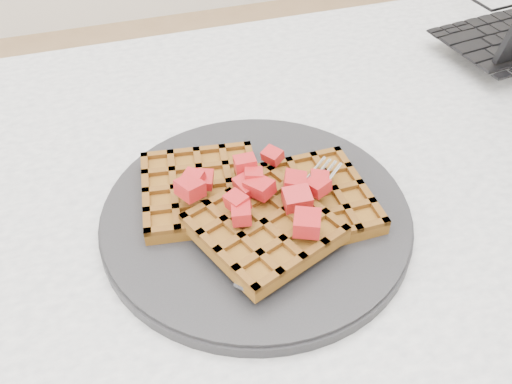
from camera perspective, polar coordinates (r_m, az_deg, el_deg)
table at (r=0.68m, az=8.78°, el=-7.25°), size 1.20×0.80×0.75m
plate at (r=0.56m, az=0.00°, el=-2.39°), size 0.30×0.30×0.02m
waffles at (r=0.54m, az=0.14°, el=-1.24°), size 0.22×0.21×0.03m
strawberry_pile at (r=0.53m, az=-0.00°, el=1.11°), size 0.15×0.15×0.02m
fork at (r=0.53m, az=4.15°, el=-2.79°), size 0.15×0.14×0.02m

